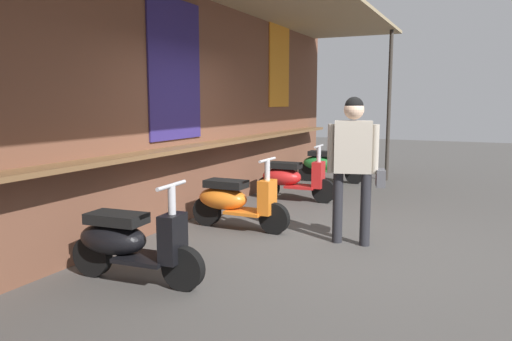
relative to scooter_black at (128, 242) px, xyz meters
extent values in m
plane|color=#474442|center=(2.09, -1.08, -0.39)|extent=(33.80, 33.80, 0.00)
cube|color=brown|center=(2.09, 0.94, 1.30)|extent=(12.07, 0.25, 3.38)
cube|color=brown|center=(2.09, 0.64, 0.68)|extent=(10.87, 0.36, 0.05)
cube|color=navy|center=(2.03, 0.80, 1.71)|extent=(1.18, 0.02, 1.84)
cube|color=orange|center=(5.66, 0.80, 2.01)|extent=(1.00, 0.02, 1.63)
cylinder|color=#332D28|center=(7.16, -1.09, 1.21)|extent=(0.08, 0.08, 3.19)
ellipsoid|color=black|center=(-0.01, 0.17, 0.01)|extent=(0.43, 0.72, 0.30)
cube|color=black|center=(-0.01, 0.12, 0.21)|extent=(0.34, 0.57, 0.10)
cube|color=black|center=(0.01, -0.18, -0.14)|extent=(0.41, 0.52, 0.04)
cube|color=black|center=(0.03, -0.48, 0.08)|extent=(0.29, 0.18, 0.44)
cylinder|color=#B7B7BC|center=(0.03, -0.48, 0.21)|extent=(0.07, 0.07, 0.70)
cylinder|color=#B7B7BC|center=(0.03, -0.48, 0.56)|extent=(0.46, 0.07, 0.04)
cylinder|color=black|center=(0.04, -0.58, -0.19)|extent=(0.13, 0.41, 0.40)
cylinder|color=black|center=(-0.03, 0.42, -0.19)|extent=(0.13, 0.41, 0.40)
ellipsoid|color=orange|center=(2.14, 0.17, 0.01)|extent=(0.38, 0.70, 0.30)
cube|color=black|center=(2.14, 0.12, 0.21)|extent=(0.30, 0.55, 0.10)
cube|color=orange|center=(2.14, -0.18, -0.14)|extent=(0.38, 0.50, 0.04)
cube|color=orange|center=(2.14, -0.48, 0.08)|extent=(0.28, 0.16, 0.44)
cylinder|color=#B7B7BC|center=(2.14, -0.48, 0.21)|extent=(0.07, 0.07, 0.70)
cylinder|color=#B7B7BC|center=(2.14, -0.48, 0.56)|extent=(0.46, 0.04, 0.04)
cylinder|color=black|center=(2.14, -0.58, -0.19)|extent=(0.10, 0.40, 0.40)
cylinder|color=black|center=(2.15, 0.42, -0.19)|extent=(0.10, 0.40, 0.40)
ellipsoid|color=red|center=(4.26, 0.17, 0.01)|extent=(0.40, 0.71, 0.30)
cube|color=black|center=(4.26, 0.12, 0.21)|extent=(0.32, 0.56, 0.10)
cube|color=red|center=(4.27, -0.18, -0.14)|extent=(0.40, 0.51, 0.04)
cube|color=red|center=(4.28, -0.48, 0.08)|extent=(0.29, 0.17, 0.44)
cylinder|color=#B7B7BC|center=(4.28, -0.48, 0.21)|extent=(0.07, 0.07, 0.70)
cylinder|color=#B7B7BC|center=(4.28, -0.48, 0.56)|extent=(0.46, 0.05, 0.04)
cylinder|color=black|center=(4.28, -0.58, -0.19)|extent=(0.11, 0.40, 0.40)
cylinder|color=black|center=(4.25, 0.42, -0.19)|extent=(0.11, 0.40, 0.40)
ellipsoid|color=#237533|center=(6.39, 0.17, 0.01)|extent=(0.42, 0.72, 0.30)
cube|color=black|center=(6.39, 0.12, 0.21)|extent=(0.33, 0.57, 0.10)
cube|color=#237533|center=(6.41, -0.18, -0.14)|extent=(0.41, 0.52, 0.04)
cube|color=#237533|center=(6.42, -0.48, 0.08)|extent=(0.29, 0.18, 0.44)
cylinder|color=#B7B7BC|center=(6.42, -0.48, 0.21)|extent=(0.07, 0.07, 0.70)
cylinder|color=#B7B7BC|center=(6.42, -0.48, 0.56)|extent=(0.46, 0.06, 0.04)
cylinder|color=black|center=(6.43, -0.58, -0.19)|extent=(0.12, 0.41, 0.40)
cylinder|color=black|center=(6.37, 0.42, -0.19)|extent=(0.12, 0.41, 0.40)
cylinder|color=#232328|center=(2.11, -1.42, 0.04)|extent=(0.12, 0.12, 0.86)
cylinder|color=#232328|center=(2.11, -1.75, 0.04)|extent=(0.12, 0.12, 0.86)
cube|color=#ADA393|center=(2.11, -1.58, 0.77)|extent=(0.30, 0.47, 0.61)
sphere|color=beige|center=(2.11, -1.58, 1.20)|extent=(0.23, 0.23, 0.23)
sphere|color=black|center=(2.11, -1.58, 1.24)|extent=(0.21, 0.21, 0.21)
cylinder|color=#ADA393|center=(2.05, -1.34, 0.75)|extent=(0.08, 0.08, 0.57)
cylinder|color=#ADA393|center=(2.17, -1.83, 0.75)|extent=(0.08, 0.08, 0.57)
cube|color=#4C4C51|center=(2.21, -1.89, 0.41)|extent=(0.28, 0.16, 0.20)
camera|label=1|loc=(-3.53, -2.96, 1.30)|focal=34.51mm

